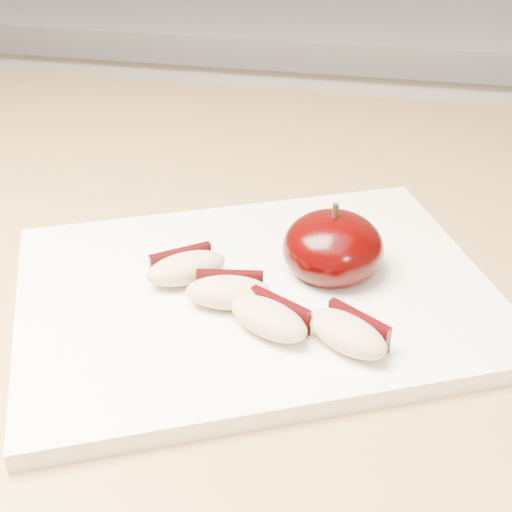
# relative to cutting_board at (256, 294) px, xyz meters

# --- Properties ---
(back_cabinet) EXTENTS (2.40, 0.62, 0.94)m
(back_cabinet) POSITION_rel_cutting_board_xyz_m (-0.08, 0.81, -0.44)
(back_cabinet) COLOR silver
(back_cabinet) RESTS_ON ground
(cutting_board) EXTENTS (0.39, 0.35, 0.01)m
(cutting_board) POSITION_rel_cutting_board_xyz_m (0.00, 0.00, 0.00)
(cutting_board) COLOR white
(cutting_board) RESTS_ON island_counter
(apple_half) EXTENTS (0.07, 0.07, 0.06)m
(apple_half) POSITION_rel_cutting_board_xyz_m (0.05, 0.03, 0.02)
(apple_half) COLOR black
(apple_half) RESTS_ON cutting_board
(apple_wedge_a) EXTENTS (0.06, 0.06, 0.02)m
(apple_wedge_a) POSITION_rel_cutting_board_xyz_m (-0.05, -0.00, 0.02)
(apple_wedge_a) COLOR tan
(apple_wedge_a) RESTS_ON cutting_board
(apple_wedge_b) EXTENTS (0.06, 0.04, 0.02)m
(apple_wedge_b) POSITION_rel_cutting_board_xyz_m (-0.01, -0.02, 0.02)
(apple_wedge_b) COLOR tan
(apple_wedge_b) RESTS_ON cutting_board
(apple_wedge_c) EXTENTS (0.06, 0.05, 0.02)m
(apple_wedge_c) POSITION_rel_cutting_board_xyz_m (0.02, -0.05, 0.02)
(apple_wedge_c) COLOR tan
(apple_wedge_c) RESTS_ON cutting_board
(apple_wedge_d) EXTENTS (0.06, 0.05, 0.02)m
(apple_wedge_d) POSITION_rel_cutting_board_xyz_m (0.07, -0.05, 0.02)
(apple_wedge_d) COLOR tan
(apple_wedge_d) RESTS_ON cutting_board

